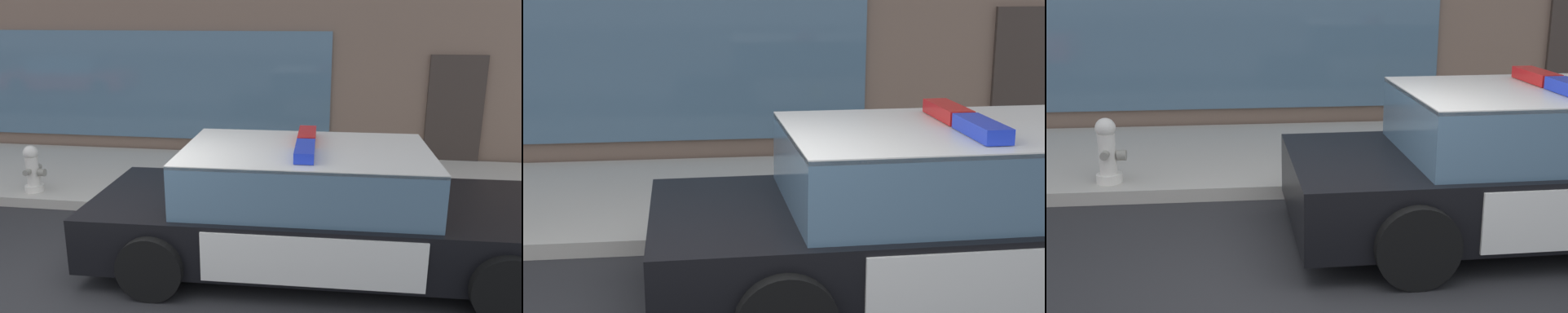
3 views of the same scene
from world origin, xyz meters
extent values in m
plane|color=#262628|center=(0.00, 0.00, 0.00)|extent=(48.00, 48.00, 0.00)
cube|color=#B2ADA3|center=(0.00, 3.77, 0.07)|extent=(48.00, 3.09, 0.15)
cube|color=slate|center=(-3.27, 5.34, 1.45)|extent=(11.36, 0.08, 2.10)
cube|color=#382D28|center=(4.68, 5.34, 1.05)|extent=(1.00, 0.08, 2.10)
cube|color=black|center=(2.40, 1.06, 0.50)|extent=(5.21, 2.03, 0.60)
cube|color=silver|center=(4.05, 1.09, 0.67)|extent=(1.80, 1.91, 0.05)
cube|color=silver|center=(0.59, 1.02, 0.67)|extent=(1.49, 1.91, 0.05)
cube|color=silver|center=(2.27, 2.02, 0.50)|extent=(2.17, 0.08, 0.51)
cube|color=silver|center=(2.32, 0.09, 0.50)|extent=(2.17, 0.08, 0.51)
cube|color=yellow|center=(2.27, 2.04, 0.50)|extent=(0.22, 0.02, 0.26)
cube|color=slate|center=(2.19, 1.05, 1.07)|extent=(2.72, 1.78, 0.60)
cube|color=silver|center=(2.19, 1.05, 1.36)|extent=(2.72, 1.78, 0.04)
cube|color=red|center=(2.19, 1.40, 1.44)|extent=(0.21, 0.65, 0.11)
cube|color=blue|center=(2.20, 0.71, 1.44)|extent=(0.21, 0.65, 0.11)
cylinder|color=black|center=(4.08, 2.05, 0.34)|extent=(0.68, 0.24, 0.68)
cylinder|color=black|center=(4.13, 0.14, 0.34)|extent=(0.68, 0.24, 0.68)
cylinder|color=black|center=(0.67, 1.97, 0.34)|extent=(0.68, 0.24, 0.68)
cylinder|color=black|center=(0.72, 0.06, 0.34)|extent=(0.68, 0.24, 0.68)
cylinder|color=silver|center=(-2.07, 2.56, 0.20)|extent=(0.28, 0.28, 0.10)
cylinder|color=silver|center=(-2.07, 2.56, 0.47)|extent=(0.19, 0.19, 0.45)
sphere|color=silver|center=(-2.07, 2.56, 0.77)|extent=(0.22, 0.22, 0.22)
cylinder|color=gray|center=(-2.07, 2.56, 0.84)|extent=(0.06, 0.06, 0.05)
cylinder|color=gray|center=(-2.07, 2.42, 0.50)|extent=(0.09, 0.10, 0.09)
cylinder|color=gray|center=(-2.07, 2.71, 0.50)|extent=(0.09, 0.10, 0.09)
cylinder|color=gray|center=(-1.92, 2.56, 0.46)|extent=(0.10, 0.12, 0.12)
camera|label=1|loc=(2.48, -4.42, 2.79)|focal=35.47mm
camera|label=2|loc=(0.20, -4.25, 2.49)|focal=50.96mm
camera|label=3|loc=(-0.61, -4.56, 2.38)|focal=45.45mm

